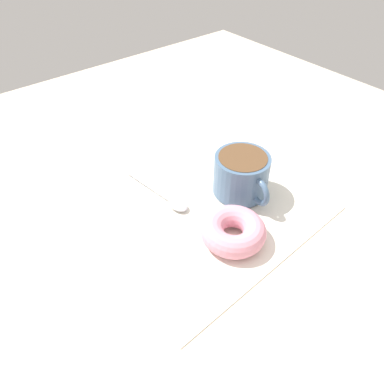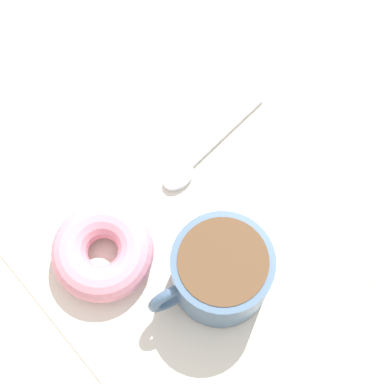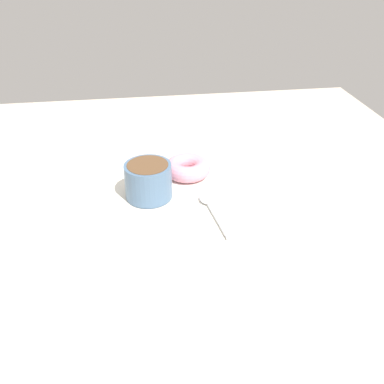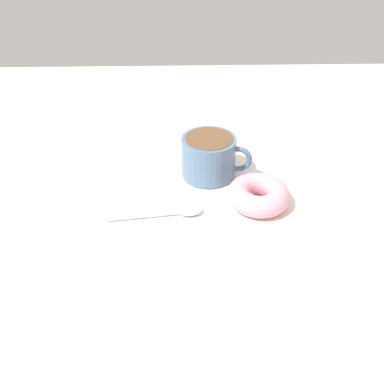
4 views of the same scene
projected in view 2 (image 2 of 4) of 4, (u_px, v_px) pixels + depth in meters
The scene contains 5 objects.
ground_plane at pixel (197, 223), 63.42cm from camera, with size 120.00×120.00×2.00cm, color beige.
napkin at pixel (192, 200), 63.06cm from camera, with size 34.97×34.97×0.30cm, color white.
coffee_cup at pixel (220, 271), 56.64cm from camera, with size 11.68×8.98×6.91cm.
donut at pixel (103, 252), 59.25cm from camera, with size 9.54×9.54×3.39cm, color pink.
spoon at pixel (193, 163), 63.89cm from camera, with size 14.21×3.30×0.90cm.
Camera 2 is at (12.75, 15.26, 59.30)cm, focal length 60.00 mm.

